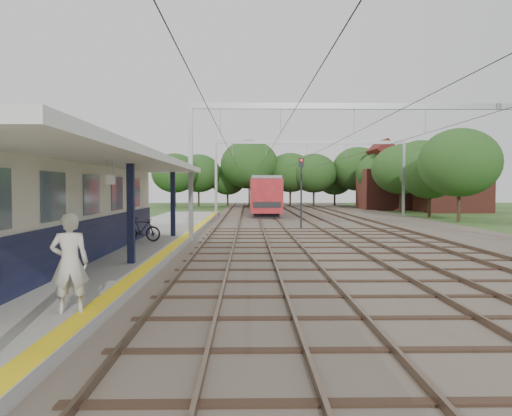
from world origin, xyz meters
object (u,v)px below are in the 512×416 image
object	(u,v)px
person	(70,263)
train	(261,193)
bicycle	(142,229)
signal_post	(301,183)

from	to	relation	value
person	train	bearing A→B (deg)	-112.12
train	bicycle	bearing A→B (deg)	-99.79
person	signal_post	world-z (taller)	signal_post
person	bicycle	size ratio (longest dim) A/B	1.09
signal_post	train	bearing A→B (deg)	97.20
person	train	size ratio (longest dim) A/B	0.06
train	signal_post	distance (m)	27.43
train	signal_post	size ratio (longest dim) A/B	7.49
person	bicycle	distance (m)	12.93
signal_post	bicycle	bearing A→B (deg)	-126.44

